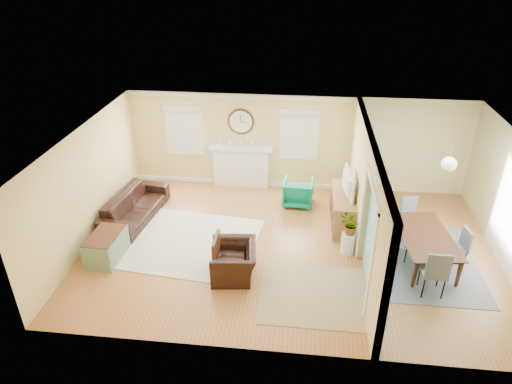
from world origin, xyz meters
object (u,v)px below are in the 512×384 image
eames_chair (234,261)px  green_chair (298,192)px  sofa (135,206)px  dining_table (424,248)px  credenza (343,209)px

eames_chair → green_chair: green_chair is taller
eames_chair → sofa: bearing=-131.9°
sofa → green_chair: green_chair is taller
eames_chair → dining_table: size_ratio=0.55×
credenza → dining_table: credenza is taller
dining_table → credenza: bearing=43.3°
eames_chair → dining_table: (3.91, 0.88, -0.00)m
sofa → dining_table: (6.66, -1.05, 0.00)m
eames_chair → credenza: (2.29, 2.23, 0.07)m
eames_chair → credenza: credenza is taller
sofa → green_chair: (3.95, 1.13, 0.02)m
green_chair → dining_table: (2.71, -2.18, -0.02)m
sofa → credenza: bearing=-79.8°
green_chair → dining_table: 3.48m
sofa → credenza: 5.05m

